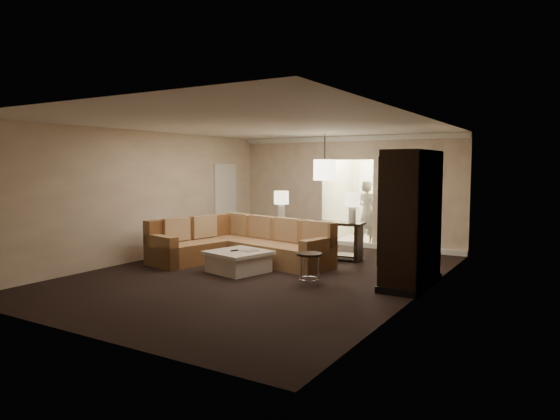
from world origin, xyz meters
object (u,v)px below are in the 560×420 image
Objects in this scene: console_table at (316,236)px; armoire at (411,222)px; coffee_table at (239,261)px; sectional_sofa at (240,244)px; drink_table at (309,262)px; person at (367,209)px.

console_table is 3.01m from armoire.
armoire is (3.15, 0.61, 0.89)m from coffee_table.
drink_table is at bearing -13.47° from sectional_sofa.
armoire is 4.17× the size of drink_table.
coffee_table is 0.67× the size of person.
person is at bearing 78.24° from coffee_table.
person is at bearing 76.03° from console_table.
armoire reaches higher than person.
drink_table reaches higher than coffee_table.
console_table is (1.16, 1.23, 0.12)m from sectional_sofa.
armoire reaches higher than console_table.
console_table is at bearing 103.84° from person.
console_table is 2.52m from drink_table.
armoire reaches higher than coffee_table.
drink_table is (2.21, -1.06, 0.02)m from sectional_sofa.
drink_table is at bearing -7.08° from coffee_table.
sectional_sofa is 3.79m from armoire.
console_table is 1.18× the size of person.
sectional_sofa is 1.93× the size of person.
sectional_sofa is at bearing -139.36° from console_table.
sectional_sofa is 6.53× the size of drink_table.
sectional_sofa is 1.63× the size of console_table.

